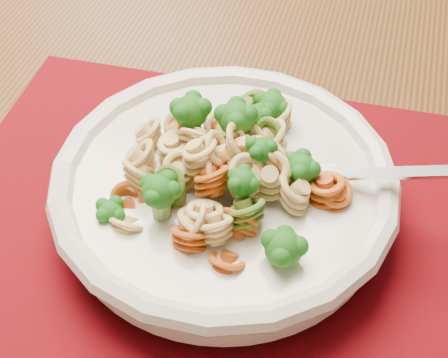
% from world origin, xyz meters
% --- Properties ---
extents(dining_table, '(1.41, 1.01, 0.72)m').
position_xyz_m(dining_table, '(0.54, -0.51, 0.62)').
color(dining_table, '#563618').
rests_on(dining_table, ground).
extents(placemat, '(0.51, 0.43, 0.00)m').
position_xyz_m(placemat, '(0.51, -0.66, 0.72)').
color(placemat, '#5D040C').
rests_on(placemat, dining_table).
extents(pasta_bowl, '(0.28, 0.28, 0.05)m').
position_xyz_m(pasta_bowl, '(0.51, -0.65, 0.75)').
color(pasta_bowl, beige).
rests_on(pasta_bowl, placemat).
extents(pasta_broccoli_heap, '(0.23, 0.23, 0.06)m').
position_xyz_m(pasta_broccoli_heap, '(0.51, -0.65, 0.77)').
color(pasta_broccoli_heap, tan).
rests_on(pasta_broccoli_heap, pasta_bowl).
extents(fork, '(0.18, 0.04, 0.08)m').
position_xyz_m(fork, '(0.57, -0.62, 0.77)').
color(fork, silver).
rests_on(fork, pasta_bowl).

